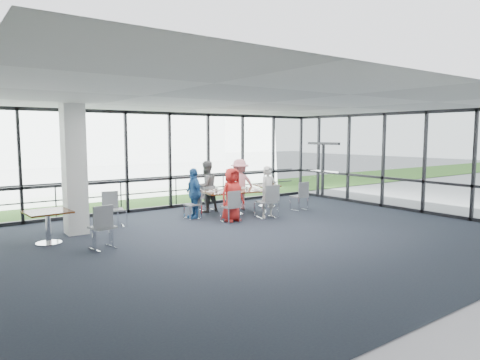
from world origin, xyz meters
TOP-DOWN VIEW (x-y plane):
  - floor at (0.00, 0.00)m, footprint 12.00×10.00m
  - ceiling at (0.00, 0.00)m, footprint 12.00×10.00m
  - curtain_wall_back at (0.00, 5.00)m, footprint 12.00×0.10m
  - curtain_wall_right at (6.00, 0.00)m, footprint 0.10×10.00m
  - exit_door at (6.00, 3.75)m, footprint 0.12×1.60m
  - structural_column at (-3.60, 3.00)m, footprint 0.50×0.50m
  - apron at (0.00, 10.00)m, footprint 80.00×70.00m
  - grass_strip at (0.00, 8.00)m, footprint 80.00×5.00m
  - hangar_main at (4.00, 32.00)m, footprint 24.00×10.00m
  - guard_rail at (0.00, 5.60)m, footprint 12.00×0.06m
  - main_table at (1.05, 2.77)m, footprint 2.10×1.36m
  - side_table_left at (-4.40, 2.31)m, footprint 0.98×0.98m
  - side_table_right at (2.83, 3.34)m, footprint 0.92×0.92m
  - diner_near_left at (0.43, 2.00)m, footprint 0.76×0.51m
  - diner_near_right at (1.60, 1.78)m, footprint 0.56×0.41m
  - diner_far_left at (0.59, 3.67)m, footprint 0.83×0.56m
  - diner_far_right at (1.75, 3.45)m, footprint 1.16×0.76m
  - diner_end at (-0.25, 2.99)m, footprint 0.56×0.91m
  - chair_main_nl at (0.28, 1.87)m, footprint 0.43×0.43m
  - chair_main_nr at (1.48, 1.73)m, footprint 0.56×0.56m
  - chair_main_fl at (0.75, 3.87)m, footprint 0.43×0.43m
  - chair_main_fr at (1.69, 3.67)m, footprint 0.45×0.45m
  - chair_main_end at (-0.32, 2.95)m, footprint 0.42×0.42m
  - chair_spare_la at (-3.55, 1.14)m, footprint 0.55×0.55m
  - chair_spare_lb at (-2.55, 3.20)m, footprint 0.54×0.54m
  - chair_spare_r at (3.18, 2.13)m, footprint 0.45×0.45m
  - plate_nl at (0.43, 2.48)m, footprint 0.24×0.24m
  - plate_nr at (1.60, 2.38)m, footprint 0.24×0.24m
  - plate_fl at (0.67, 3.16)m, footprint 0.27×0.27m
  - plate_fr at (1.58, 2.98)m, footprint 0.25×0.25m
  - plate_end at (0.29, 2.91)m, footprint 0.27×0.27m
  - tumbler_a at (0.76, 2.53)m, footprint 0.07×0.07m
  - tumbler_b at (1.33, 2.49)m, footprint 0.06×0.06m
  - tumbler_c at (1.14, 3.04)m, footprint 0.08×0.08m
  - tumbler_d at (0.38, 2.74)m, footprint 0.07×0.07m
  - menu_a at (0.90, 2.33)m, footprint 0.33×0.29m
  - menu_b at (1.86, 2.39)m, footprint 0.35×0.27m
  - menu_c at (1.22, 3.14)m, footprint 0.36×0.34m
  - condiment_caddy at (1.13, 2.86)m, footprint 0.10×0.07m
  - ketchup_bottle at (1.09, 2.87)m, footprint 0.06×0.06m
  - green_bottle at (1.14, 2.81)m, footprint 0.05×0.05m

SIDE VIEW (x-z plane):
  - apron at x=0.00m, z-range -0.03..-0.01m
  - floor at x=0.00m, z-range -0.02..0.00m
  - grass_strip at x=0.00m, z-range 0.01..0.01m
  - chair_main_end at x=-0.32m, z-range 0.00..0.84m
  - chair_main_fl at x=0.75m, z-range 0.00..0.85m
  - chair_main_fr at x=1.69m, z-range 0.00..0.85m
  - chair_main_nl at x=0.28m, z-range 0.00..0.88m
  - chair_spare_lb at x=-2.55m, z-range 0.00..0.92m
  - chair_spare_r at x=3.18m, z-range 0.00..0.92m
  - chair_spare_la at x=-3.55m, z-range 0.00..0.95m
  - chair_main_nr at x=1.48m, z-range 0.00..0.97m
  - guard_rail at x=0.00m, z-range 0.47..0.53m
  - side_table_right at x=2.83m, z-range 0.24..0.99m
  - main_table at x=1.05m, z-range 0.25..1.00m
  - side_table_left at x=-4.40m, z-range 0.27..1.02m
  - diner_end at x=-0.25m, z-range 0.00..1.49m
  - menu_a at x=0.90m, z-range 0.75..0.75m
  - menu_b at x=1.86m, z-range 0.75..0.75m
  - menu_c at x=1.22m, z-range 0.75..0.75m
  - plate_nl at x=0.43m, z-range 0.75..0.76m
  - plate_nr at x=1.60m, z-range 0.75..0.76m
  - plate_fl at x=0.67m, z-range 0.75..0.76m
  - plate_fr at x=1.58m, z-range 0.75..0.76m
  - plate_end at x=0.29m, z-range 0.75..0.76m
  - diner_near_left at x=0.43m, z-range 0.00..1.53m
  - diner_near_right at x=1.60m, z-range 0.00..1.54m
  - condiment_caddy at x=1.13m, z-range 0.75..0.79m
  - tumbler_b at x=1.33m, z-range 0.75..0.88m
  - diner_far_left at x=0.59m, z-range 0.00..1.64m
  - tumbler_d at x=0.38m, z-range 0.75..0.89m
  - tumbler_a at x=0.76m, z-range 0.75..0.90m
  - tumbler_c at x=1.14m, z-range 0.75..0.90m
  - diner_far_right at x=1.75m, z-range 0.00..1.66m
  - ketchup_bottle at x=1.09m, z-range 0.75..0.93m
  - green_bottle at x=1.14m, z-range 0.75..0.95m
  - exit_door at x=6.00m, z-range 0.00..2.10m
  - curtain_wall_back at x=0.00m, z-range 0.00..3.20m
  - curtain_wall_right at x=6.00m, z-range 0.00..3.20m
  - structural_column at x=-3.60m, z-range 0.00..3.20m
  - hangar_main at x=4.00m, z-range 0.00..6.00m
  - ceiling at x=0.00m, z-range 3.18..3.22m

